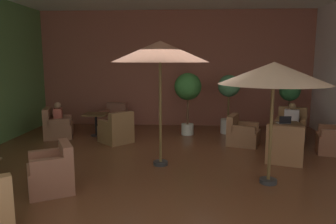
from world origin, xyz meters
name	(u,v)px	position (x,y,z in m)	size (l,w,h in m)	color
ground_plane	(167,163)	(0.00, 0.00, -0.01)	(9.53, 8.59, 0.02)	brown
wall_back_brick	(175,69)	(0.00, 4.26, 1.98)	(9.53, 0.08, 3.97)	#955241
cafe_table_front_left	(287,129)	(3.03, 1.29, 0.53)	(0.68, 0.68, 0.68)	black
armchair_front_left_north	(285,148)	(2.66, 0.20, 0.32)	(0.98, 0.95, 0.89)	#9B663E
armchair_front_left_east	(336,141)	(4.14, 0.98, 0.32)	(0.98, 1.00, 0.87)	#995D40
armchair_front_left_south	(291,128)	(3.47, 2.36, 0.33)	(1.01, 0.99, 0.92)	olive
armchair_front_left_west	(242,134)	(1.94, 1.69, 0.29)	(1.01, 1.00, 0.81)	#936240
armchair_front_right_west	(52,173)	(-1.90, -1.73, 0.33)	(0.99, 0.99, 0.85)	#915840
cafe_table_mid_center	(96,118)	(-2.33, 2.47, 0.53)	(0.73, 0.73, 0.68)	black
armchair_mid_center_north	(114,119)	(-2.04, 3.57, 0.31)	(0.90, 0.95, 0.84)	#935B48
armchair_mid_center_east	(57,127)	(-3.43, 2.15, 0.32)	(0.98, 1.00, 0.90)	#905F44
armchair_mid_center_south	(116,131)	(-1.52, 1.68, 0.33)	(1.07, 1.07, 0.89)	olive
patio_umbrella_tall_red	(160,52)	(-0.13, -0.18, 2.45)	(2.06, 2.06, 2.69)	#2D2D2D
patio_umbrella_center_beige	(274,74)	(1.99, -1.11, 2.04)	(1.97, 1.97, 2.26)	#2D2D2D
potted_tree_left_corner	(188,90)	(0.46, 2.79, 1.39)	(0.82, 0.82, 1.91)	silver
potted_tree_mid_left	(229,95)	(1.73, 3.08, 1.20)	(0.68, 0.68, 1.84)	silver
potted_tree_mid_right	(290,97)	(3.71, 3.45, 1.13)	(0.65, 0.65, 1.64)	silver
patron_blue_shirt	(58,114)	(-3.38, 2.17, 0.71)	(0.31, 0.39, 0.64)	#B85544
patron_by_window	(292,115)	(3.45, 2.32, 0.72)	(0.45, 0.36, 0.63)	silver
iced_drink_cup	(283,121)	(2.92, 1.30, 0.74)	(0.08, 0.08, 0.11)	white
open_laptop	(284,122)	(2.93, 1.27, 0.73)	(0.34, 0.27, 0.20)	#9EA0A5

